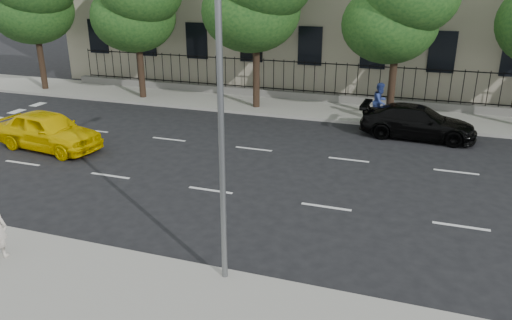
{
  "coord_description": "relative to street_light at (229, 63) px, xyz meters",
  "views": [
    {
      "loc": [
        6.51,
        -11.72,
        6.97
      ],
      "look_at": [
        1.47,
        3.0,
        1.11
      ],
      "focal_mm": 35.0,
      "sensor_mm": 36.0,
      "label": 1
    }
  ],
  "objects": [
    {
      "name": "near_sidewalk",
      "position": [
        -2.5,
        -2.23,
        -5.07
      ],
      "size": [
        60.0,
        4.0,
        0.15
      ],
      "primitive_type": "cube",
      "color": "gray",
      "rests_on": "ground"
    },
    {
      "name": "black_sedan",
      "position": [
        3.91,
        12.62,
        -4.42
      ],
      "size": [
        5.1,
        2.25,
        1.46
      ],
      "primitive_type": "imported",
      "rotation": [
        0.0,
        0.0,
        1.53
      ],
      "color": "black",
      "rests_on": "ground"
    },
    {
      "name": "far_sidewalk",
      "position": [
        -2.5,
        15.77,
        -5.07
      ],
      "size": [
        60.0,
        4.0,
        0.15
      ],
      "primitive_type": "cube",
      "color": "gray",
      "rests_on": "ground"
    },
    {
      "name": "street_light",
      "position": [
        0.0,
        0.0,
        0.0
      ],
      "size": [
        0.25,
        3.32,
        8.05
      ],
      "color": "slate",
      "rests_on": "near_sidewalk"
    },
    {
      "name": "iron_fence",
      "position": [
        -2.5,
        17.47,
        -4.5
      ],
      "size": [
        30.0,
        0.5,
        2.2
      ],
      "color": "slate",
      "rests_on": "far_sidewalk"
    },
    {
      "name": "lane_markings",
      "position": [
        -2.5,
        6.52,
        -5.14
      ],
      "size": [
        49.6,
        4.62,
        0.01
      ],
      "primitive_type": null,
      "color": "silver",
      "rests_on": "ground"
    },
    {
      "name": "pedestrian_far",
      "position": [
        2.05,
        14.46,
        -4.07
      ],
      "size": [
        1.01,
        1.11,
        1.85
      ],
      "primitive_type": "imported",
      "rotation": [
        0.0,
        0.0,
        1.15
      ],
      "color": "navy",
      "rests_on": "far_sidewalk"
    },
    {
      "name": "ground",
      "position": [
        -2.5,
        1.77,
        -5.15
      ],
      "size": [
        120.0,
        120.0,
        0.0
      ],
      "primitive_type": "plane",
      "color": "black",
      "rests_on": "ground"
    },
    {
      "name": "yellow_taxi",
      "position": [
        -10.61,
        6.03,
        -4.34
      ],
      "size": [
        4.93,
        2.48,
        1.61
      ],
      "primitive_type": "imported",
      "rotation": [
        0.0,
        0.0,
        1.44
      ],
      "color": "#F9D200",
      "rests_on": "ground"
    }
  ]
}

